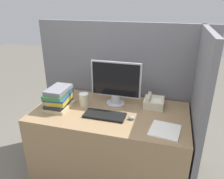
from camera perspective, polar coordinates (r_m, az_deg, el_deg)
name	(u,v)px	position (r m, az deg, el deg)	size (l,w,h in m)	color
cubicle_panel_rear	(121,92)	(2.40, 2.38, -0.72)	(1.82, 0.04, 1.49)	slate
cubicle_panel_right	(195,119)	(2.01, 20.95, -7.29)	(0.04, 0.83, 1.49)	slate
desk	(110,143)	(2.24, -0.41, -13.89)	(1.42, 0.77, 0.73)	#937551
monitor	(116,85)	(2.08, 0.96, 1.24)	(0.48, 0.18, 0.43)	#B7B7BC
keyboard	(105,115)	(1.95, -1.93, -6.73)	(0.37, 0.16, 0.02)	black
mouse	(131,118)	(1.90, 5.04, -7.41)	(0.06, 0.04, 0.03)	gray
coffee_cup	(84,100)	(2.13, -7.37, -2.62)	(0.09, 0.09, 0.12)	beige
book_stack	(59,98)	(2.13, -13.71, -2.08)	(0.23, 0.31, 0.20)	#C6B78C
desk_telephone	(154,102)	(2.13, 10.79, -3.30)	(0.19, 0.20, 0.12)	beige
paper_pile	(165,130)	(1.80, 13.64, -10.29)	(0.26, 0.27, 0.01)	white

